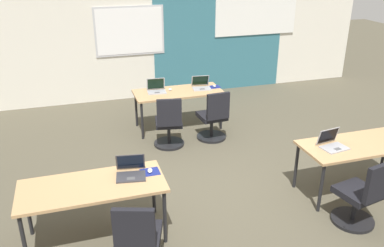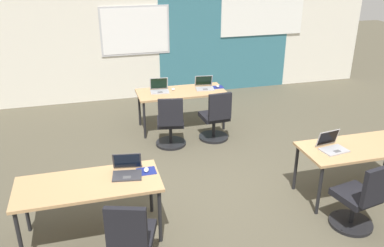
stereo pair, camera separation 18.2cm
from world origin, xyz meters
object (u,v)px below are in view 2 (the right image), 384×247
desk_near_right (360,150)px  chair_far_right (215,120)px  mouse_far_right (218,86)px  mouse_far_left (173,89)px  laptop_near_right_inner (332,146)px  chair_far_left (171,126)px  desk_near_left (89,188)px  laptop_near_left_inner (127,170)px  mouse_near_left_inner (146,170)px  laptop_far_left (159,89)px  laptop_far_right (204,86)px  desk_far_center (181,94)px  chair_near_right_inner (360,202)px  chair_near_left_inner (132,242)px

desk_near_right → chair_far_right: size_ratio=1.74×
desk_near_right → mouse_far_right: bearing=110.1°
mouse_far_left → laptop_near_right_inner: (1.45, -2.88, 0.03)m
chair_far_left → desk_near_left: bearing=66.7°
laptop_near_left_inner → mouse_near_left_inner: size_ratio=3.40×
laptop_far_left → laptop_near_right_inner: 3.34m
laptop_far_right → laptop_near_right_inner: bearing=-65.4°
chair_far_right → desk_far_center: bearing=-61.6°
chair_far_left → chair_near_right_inner: size_ratio=1.00×
laptop_near_left_inner → laptop_far_right: bearing=66.5°
laptop_far_left → chair_far_right: (0.83, -0.77, -0.39)m
desk_near_right → chair_near_right_inner: (-0.44, -0.68, -0.28)m
mouse_far_right → laptop_near_left_inner: laptop_near_left_inner is taller
chair_far_right → laptop_far_right: bearing=-95.5°
laptop_near_left_inner → chair_near_right_inner: bearing=-7.2°
laptop_near_left_inner → chair_near_left_inner: (-0.07, -0.78, -0.39)m
laptop_near_right_inner → laptop_far_right: bearing=98.2°
desk_near_left → chair_near_left_inner: size_ratio=1.74×
laptop_far_right → chair_near_left_inner: size_ratio=0.40×
mouse_far_left → mouse_far_right: 0.84m
mouse_far_left → mouse_near_left_inner: 2.97m
mouse_near_left_inner → laptop_far_left: bearing=76.0°
desk_near_left → chair_near_right_inner: 3.15m
desk_far_center → mouse_near_left_inner: bearing=-111.8°
laptop_near_left_inner → desk_near_right: bearing=7.6°
mouse_far_right → mouse_near_left_inner: same height
desk_far_center → laptop_far_left: laptop_far_left is taller
desk_near_left → laptop_far_right: laptop_far_right is taller
chair_near_right_inner → mouse_far_right: bearing=-91.4°
laptop_far_left → chair_far_right: bearing=-37.9°
desk_near_right → laptop_far_right: (-1.29, 2.84, 0.11)m
desk_near_right → mouse_near_left_inner: mouse_near_left_inner is taller
laptop_far_left → chair_near_right_inner: 3.97m
laptop_near_left_inner → desk_far_center: bearing=73.5°
desk_far_center → laptop_far_right: 0.47m
mouse_far_right → laptop_far_left: bearing=177.4°
chair_near_right_inner → mouse_near_left_inner: bearing=-28.8°
desk_near_right → chair_near_left_inner: chair_near_left_inner is taller
desk_far_center → mouse_far_right: mouse_far_right is taller
mouse_far_left → mouse_far_right: bearing=-4.2°
chair_far_right → laptop_near_right_inner: (0.88, -2.09, 0.39)m
desk_near_right → chair_far_right: bearing=121.7°
desk_far_center → laptop_near_right_inner: (1.33, -2.78, 0.11)m
chair_far_left → mouse_far_right: bearing=-134.0°
chair_far_right → laptop_near_left_inner: laptop_near_left_inner is taller
chair_far_left → mouse_far_right: (1.08, 0.77, 0.36)m
mouse_near_left_inner → desk_near_left: bearing=-172.6°
mouse_far_right → chair_far_right: chair_far_right is taller
desk_near_right → laptop_far_right: size_ratio=4.35×
chair_far_right → mouse_far_left: bearing=-58.5°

